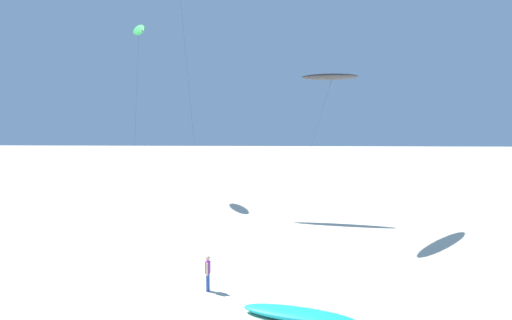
# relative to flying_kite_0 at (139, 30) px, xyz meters

# --- Properties ---
(flying_kite_0) EXTENTS (3.26, 6.79, 16.77)m
(flying_kite_0) POSITION_rel_flying_kite_0_xyz_m (0.00, 0.00, 0.00)
(flying_kite_0) COLOR green
(flying_kite_0) RESTS_ON ground
(flying_kite_4) EXTENTS (5.95, 8.38, 10.85)m
(flying_kite_4) POSITION_rel_flying_kite_0_xyz_m (16.72, -15.68, -5.29)
(flying_kite_4) COLOR black
(flying_kite_4) RESTS_ON ground
(grounded_kite_1) EXTENTS (4.87, 3.19, 0.42)m
(grounded_kite_1) POSITION_rel_flying_kite_0_xyz_m (14.14, -34.53, -15.41)
(grounded_kite_1) COLOR #19B2B7
(grounded_kite_1) RESTS_ON ground
(person_foreground_walker) EXTENTS (0.21, 0.51, 1.58)m
(person_foreground_walker) POSITION_rel_flying_kite_0_xyz_m (10.18, -30.84, -14.75)
(person_foreground_walker) COLOR #284CA3
(person_foreground_walker) RESTS_ON ground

